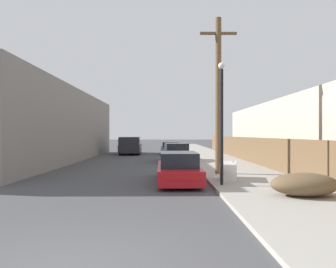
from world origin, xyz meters
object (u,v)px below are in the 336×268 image
discarded_fridge (229,171)px  street_lamp (222,114)px  pickup_truck (130,146)px  utility_pole (218,93)px  car_parked_mid (176,153)px  car_parked_far (170,148)px  brush_pile (304,184)px  parked_sports_car_red (178,169)px

discarded_fridge → street_lamp: street_lamp is taller
pickup_truck → utility_pole: 17.08m
car_parked_mid → utility_pole: utility_pole is taller
car_parked_far → brush_pile: 21.32m
discarded_fridge → parked_sports_car_red: bearing=-162.9°
car_parked_far → street_lamp: (1.66, -18.89, 2.22)m
utility_pole → car_parked_far: bearing=97.7°
pickup_truck → street_lamp: (5.67, -18.92, 1.93)m
brush_pile → pickup_truck: bearing=110.5°
discarded_fridge → pickup_truck: pickup_truck is taller
discarded_fridge → car_parked_mid: (-1.92, 9.43, 0.17)m
utility_pole → street_lamp: bearing=-97.8°
car_parked_mid → street_lamp: 11.14m
discarded_fridge → parked_sports_car_red: size_ratio=0.37×
parked_sports_car_red → car_parked_far: size_ratio=1.11×
discarded_fridge → pickup_truck: bearing=123.7°
car_parked_far → street_lamp: street_lamp is taller
parked_sports_car_red → car_parked_mid: bearing=87.9°
parked_sports_car_red → utility_pole: bearing=43.5°
car_parked_mid → pickup_truck: pickup_truck is taller
parked_sports_car_red → pickup_truck: bearing=102.4°
discarded_fridge → parked_sports_car_red: 2.17m
discarded_fridge → utility_pole: utility_pole is taller
pickup_truck → street_lamp: size_ratio=1.15×
car_parked_mid → utility_pole: 8.48m
discarded_fridge → street_lamp: bearing=-97.9°
utility_pole → brush_pile: (1.72, -5.38, -3.56)m
car_parked_far → brush_pile: size_ratio=1.97×
parked_sports_car_red → discarded_fridge: bearing=2.5°
discarded_fridge → parked_sports_car_red: parked_sports_car_red is taller
utility_pole → car_parked_mid: bearing=103.4°
parked_sports_car_red → pickup_truck: (-4.08, 17.62, 0.30)m
street_lamp → brush_pile: bearing=-43.9°
pickup_truck → car_parked_mid: bearing=115.8°
street_lamp → utility_pole: bearing=82.2°
street_lamp → brush_pile: 3.82m
brush_pile → car_parked_mid: bearing=105.2°
car_parked_far → pickup_truck: 4.03m
street_lamp → brush_pile: street_lamp is taller
car_parked_mid → pickup_truck: (-4.32, 8.08, 0.24)m
parked_sports_car_red → car_parked_mid: car_parked_mid is taller
pickup_truck → brush_pile: 22.43m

